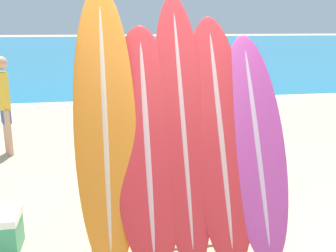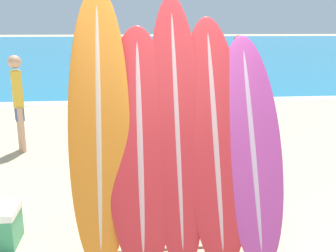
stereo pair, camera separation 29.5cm
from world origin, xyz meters
The scene contains 11 objects.
ocean_water centered at (0.00, 36.74, 0.00)m, with size 120.00×60.00×0.01m.
surfboard_rack centered at (0.13, 0.40, 0.50)m, with size 1.68×0.04×0.93m.
surfboard_slot_0 centered at (-0.54, 0.46, 1.18)m, with size 0.53×0.96×2.35m.
surfboard_slot_1 centered at (-0.19, 0.41, 1.00)m, with size 0.60×0.97×2.01m.
surfboard_slot_2 centered at (0.14, 0.47, 1.14)m, with size 0.48×1.10×2.29m.
surfboard_slot_3 centered at (0.47, 0.43, 1.05)m, with size 0.56×1.07×2.09m.
surfboard_slot_4 centered at (0.79, 0.38, 0.96)m, with size 0.55×1.00×1.92m.
person_near_water centered at (-2.02, 3.51, 0.84)m, with size 0.21×0.26×1.55m.
person_mid_beach centered at (0.10, 3.64, 0.98)m, with size 0.24×0.30×1.79m.
person_far_left centered at (2.15, 5.67, 0.98)m, with size 0.30×0.30×1.79m.
person_far_right centered at (-0.38, 4.42, 0.89)m, with size 0.28×0.25×1.63m.
Camera 2 is at (-0.29, -2.84, 2.00)m, focal length 42.00 mm.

